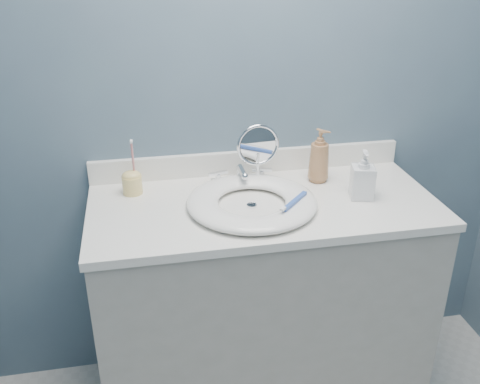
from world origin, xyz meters
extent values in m
cube|color=#4A5E70|center=(0.00, 1.25, 1.20)|extent=(2.20, 0.02, 2.40)
cube|color=#AEA99F|center=(0.00, 0.97, 0.42)|extent=(1.20, 0.55, 0.85)
cube|color=white|center=(0.00, 0.97, 0.86)|extent=(1.22, 0.57, 0.03)
cube|color=white|center=(0.00, 1.24, 0.93)|extent=(1.22, 0.02, 0.09)
cylinder|color=silver|center=(-0.05, 0.94, 0.88)|extent=(0.04, 0.04, 0.01)
cube|color=silver|center=(-0.05, 1.16, 0.89)|extent=(0.22, 0.05, 0.01)
cylinder|color=silver|center=(-0.05, 1.16, 0.92)|extent=(0.03, 0.03, 0.06)
cylinder|color=silver|center=(-0.05, 1.11, 0.94)|extent=(0.02, 0.09, 0.02)
sphere|color=silver|center=(-0.05, 1.06, 0.94)|extent=(0.03, 0.03, 0.03)
cylinder|color=silver|center=(-0.14, 1.16, 0.90)|extent=(0.02, 0.02, 0.03)
cube|color=silver|center=(-0.14, 1.16, 0.92)|extent=(0.08, 0.03, 0.01)
cylinder|color=silver|center=(0.04, 1.16, 0.90)|extent=(0.02, 0.02, 0.03)
cube|color=silver|center=(0.04, 1.16, 0.92)|extent=(0.08, 0.03, 0.01)
cylinder|color=silver|center=(0.01, 1.12, 0.89)|extent=(0.09, 0.09, 0.01)
cylinder|color=silver|center=(0.01, 1.12, 0.94)|extent=(0.01, 0.01, 0.12)
torus|color=silver|center=(0.01, 1.12, 1.04)|extent=(0.16, 0.02, 0.16)
cylinder|color=white|center=(0.01, 1.12, 1.04)|extent=(0.13, 0.01, 0.13)
imported|color=#9F6F47|center=(0.24, 1.11, 0.98)|extent=(0.11, 0.11, 0.21)
imported|color=silver|center=(0.35, 0.94, 0.97)|extent=(0.10, 0.10, 0.18)
cylinder|color=#EDCF76|center=(-0.45, 1.13, 0.91)|extent=(0.07, 0.07, 0.07)
ellipsoid|color=#EDCF76|center=(-0.45, 1.13, 0.95)|extent=(0.07, 0.06, 0.04)
cylinder|color=#D27777|center=(-0.44, 1.13, 1.01)|extent=(0.01, 0.02, 0.13)
cube|color=white|center=(-0.44, 1.13, 1.08)|extent=(0.01, 0.02, 0.01)
cube|color=#3156B0|center=(0.08, 0.87, 0.92)|extent=(0.12, 0.12, 0.01)
cube|color=white|center=(0.02, 0.81, 0.93)|extent=(0.02, 0.02, 0.01)
camera|label=1|loc=(-0.40, -0.66, 1.72)|focal=40.00mm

